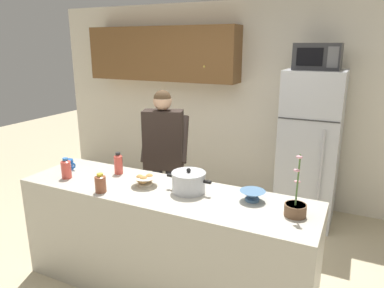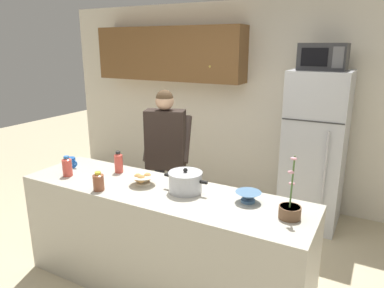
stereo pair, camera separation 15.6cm
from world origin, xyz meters
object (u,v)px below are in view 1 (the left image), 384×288
object	(u,v)px
refrigerator	(309,148)
bottle_near_edge	(66,168)
bread_bowl	(145,180)
microwave	(318,56)
cooking_pot	(189,182)
bottle_mid_counter	(100,183)
empty_bowl	(252,195)
bottle_far_corner	(118,163)
person_near_pot	(164,148)
potted_orchid	(295,208)
coffee_mug	(69,164)

from	to	relation	value
refrigerator	bottle_near_edge	xyz separation A→B (m)	(-1.78, -1.98, 0.11)
bottle_near_edge	bread_bowl	bearing A→B (deg)	12.01
microwave	bottle_near_edge	bearing A→B (deg)	-132.36
microwave	cooking_pot	distance (m)	2.10
microwave	bottle_mid_counter	size ratio (longest dim) A/B	3.07
cooking_pot	bottle_mid_counter	world-z (taller)	cooking_pot
empty_bowl	bottle_far_corner	distance (m)	1.27
empty_bowl	person_near_pot	bearing A→B (deg)	149.57
cooking_pot	bottle_far_corner	world-z (taller)	same
bread_bowl	microwave	bearing A→B (deg)	59.39
refrigerator	bottle_mid_counter	bearing A→B (deg)	-122.06
cooking_pot	potted_orchid	world-z (taller)	potted_orchid
refrigerator	potted_orchid	distance (m)	1.85
cooking_pot	bottle_far_corner	size ratio (longest dim) A/B	1.92
bottle_far_corner	coffee_mug	bearing A→B (deg)	-167.14
person_near_pot	coffee_mug	world-z (taller)	person_near_pot
coffee_mug	empty_bowl	xyz separation A→B (m)	(1.76, 0.07, -0.00)
microwave	potted_orchid	size ratio (longest dim) A/B	1.09
empty_bowl	bottle_far_corner	world-z (taller)	bottle_far_corner
bottle_far_corner	potted_orchid	distance (m)	1.61
person_near_pot	bottle_near_edge	size ratio (longest dim) A/B	8.75
bread_bowl	bottle_mid_counter	distance (m)	0.36
microwave	refrigerator	bearing A→B (deg)	90.07
refrigerator	cooking_pot	xyz separation A→B (m)	(-0.68, -1.78, 0.11)
empty_bowl	potted_orchid	bearing A→B (deg)	-17.82
bottle_near_edge	potted_orchid	xyz separation A→B (m)	(1.95, 0.14, -0.03)
bread_bowl	empty_bowl	xyz separation A→B (m)	(0.89, 0.10, -0.00)
person_near_pot	bottle_mid_counter	xyz separation A→B (m)	(0.03, -1.05, -0.01)
refrigerator	empty_bowl	size ratio (longest dim) A/B	9.18
empty_bowl	bottle_mid_counter	distance (m)	1.19
microwave	cooking_pot	xyz separation A→B (m)	(-0.68, -1.76, -0.93)
bread_bowl	bottle_near_edge	bearing A→B (deg)	-167.99
potted_orchid	bottle_mid_counter	bearing A→B (deg)	-170.12
refrigerator	microwave	xyz separation A→B (m)	(0.00, -0.02, 1.04)
cooking_pot	coffee_mug	distance (m)	1.25
coffee_mug	bottle_near_edge	size ratio (longest dim) A/B	0.71
person_near_pot	bottle_mid_counter	size ratio (longest dim) A/B	10.34
potted_orchid	cooking_pot	bearing A→B (deg)	176.33
person_near_pot	microwave	bearing A→B (deg)	37.25
cooking_pot	bread_bowl	distance (m)	0.39
person_near_pot	cooking_pot	bearing A→B (deg)	-48.25
person_near_pot	bottle_far_corner	distance (m)	0.65
refrigerator	potted_orchid	world-z (taller)	refrigerator
microwave	potted_orchid	world-z (taller)	microwave
cooking_pot	bottle_mid_counter	xyz separation A→B (m)	(-0.63, -0.31, -0.01)
microwave	empty_bowl	distance (m)	1.97
cooking_pot	bottle_near_edge	xyz separation A→B (m)	(-1.10, -0.20, 0.01)
microwave	potted_orchid	distance (m)	2.06
person_near_pot	bottle_near_edge	bearing A→B (deg)	-115.30
bread_bowl	bottle_far_corner	bearing A→B (deg)	159.52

